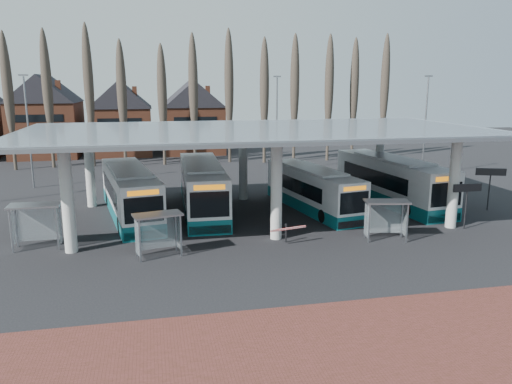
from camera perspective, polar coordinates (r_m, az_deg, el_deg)
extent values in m
plane|color=black|center=(28.69, 3.53, -6.80)|extent=(140.00, 140.00, 0.00)
cube|color=brown|center=(18.45, 14.04, -18.59)|extent=(70.00, 10.00, 0.03)
cylinder|color=silver|center=(29.68, -20.73, -0.92)|extent=(0.70, 0.70, 6.00)
cylinder|color=silver|center=(40.39, -18.48, 2.58)|extent=(0.70, 0.70, 6.00)
cylinder|color=silver|center=(30.21, 2.34, 0.11)|extent=(0.70, 0.70, 6.00)
cylinder|color=silver|center=(40.78, -1.48, 3.30)|extent=(0.70, 0.70, 6.00)
cylinder|color=silver|center=(35.11, 21.68, 0.96)|extent=(0.70, 0.70, 6.00)
cylinder|color=silver|center=(44.53, 13.91, 3.70)|extent=(0.70, 0.70, 6.00)
cube|color=gray|center=(35.03, 0.15, 7.18)|extent=(32.00, 16.00, 0.12)
cube|color=silver|center=(35.02, 0.15, 7.29)|extent=(31.50, 15.50, 0.04)
cone|color=#473D33|center=(60.94, -26.25, 9.05)|extent=(0.36, 0.36, 14.50)
ellipsoid|color=#473D33|center=(60.90, -26.41, 10.68)|extent=(1.10, 1.10, 11.02)
cone|color=#473D33|center=(60.10, -22.51, 9.35)|extent=(0.36, 0.36, 14.50)
ellipsoid|color=#473D33|center=(60.07, -22.65, 11.00)|extent=(1.10, 1.10, 11.02)
cone|color=#473D33|center=(59.52, -18.68, 9.61)|extent=(0.36, 0.36, 14.50)
ellipsoid|color=#473D33|center=(59.49, -18.80, 11.29)|extent=(1.10, 1.10, 11.02)
cone|color=#473D33|center=(59.21, -14.78, 9.84)|extent=(0.36, 0.36, 14.50)
ellipsoid|color=#473D33|center=(59.17, -14.87, 11.52)|extent=(1.10, 1.10, 11.02)
cone|color=#473D33|center=(59.16, -10.85, 10.02)|extent=(0.36, 0.36, 14.50)
ellipsoid|color=#473D33|center=(59.13, -10.92, 11.70)|extent=(1.10, 1.10, 11.02)
cone|color=#473D33|center=(59.39, -6.93, 10.16)|extent=(0.36, 0.36, 14.50)
ellipsoid|color=#473D33|center=(59.35, -6.98, 11.83)|extent=(1.10, 1.10, 11.02)
cone|color=#473D33|center=(59.88, -3.06, 10.24)|extent=(0.36, 0.36, 14.50)
ellipsoid|color=#473D33|center=(59.84, -3.08, 11.91)|extent=(1.10, 1.10, 11.02)
cone|color=#473D33|center=(60.63, 0.74, 10.28)|extent=(0.36, 0.36, 14.50)
ellipsoid|color=#473D33|center=(60.60, 0.74, 11.93)|extent=(1.10, 1.10, 11.02)
cone|color=#473D33|center=(61.64, 4.43, 10.28)|extent=(0.36, 0.36, 14.50)
ellipsoid|color=#473D33|center=(61.60, 4.45, 11.90)|extent=(1.10, 1.10, 11.02)
cone|color=#473D33|center=(62.88, 7.98, 10.24)|extent=(0.36, 0.36, 14.50)
ellipsoid|color=#473D33|center=(62.84, 8.03, 11.83)|extent=(1.10, 1.10, 11.02)
cone|color=#473D33|center=(64.34, 11.39, 10.16)|extent=(0.36, 0.36, 14.50)
ellipsoid|color=#473D33|center=(64.31, 11.46, 11.71)|extent=(1.10, 1.10, 11.02)
cone|color=#473D33|center=(66.02, 14.63, 10.06)|extent=(0.36, 0.36, 14.50)
ellipsoid|color=#473D33|center=(65.99, 14.71, 11.57)|extent=(1.10, 1.10, 11.02)
cube|color=brown|center=(71.58, -22.70, 6.64)|extent=(8.00, 10.00, 7.00)
pyramid|color=black|center=(71.34, -23.17, 12.24)|extent=(8.30, 10.30, 3.50)
cube|color=brown|center=(70.45, -15.04, 7.09)|extent=(8.00, 10.00, 7.00)
pyramid|color=black|center=(70.21, -15.37, 12.79)|extent=(8.30, 10.30, 3.50)
cube|color=brown|center=(70.60, -7.26, 7.42)|extent=(8.00, 10.00, 7.00)
pyramid|color=black|center=(70.36, -7.42, 13.11)|extent=(8.30, 10.30, 3.50)
cylinder|color=slate|center=(49.47, -24.53, 6.12)|extent=(0.16, 0.16, 10.00)
cube|color=slate|center=(49.28, -25.07, 12.01)|extent=(0.80, 0.15, 0.15)
cylinder|color=slate|center=(53.97, 2.38, 7.63)|extent=(0.16, 0.16, 10.00)
cube|color=slate|center=(53.79, 2.43, 13.06)|extent=(0.80, 0.15, 0.15)
cylinder|color=slate|center=(53.78, 18.75, 6.98)|extent=(0.16, 0.16, 10.00)
cube|color=slate|center=(53.61, 19.14, 12.41)|extent=(0.80, 0.15, 0.15)
cube|color=white|center=(36.83, -14.21, 0.19)|extent=(4.72, 12.89, 2.95)
cube|color=#0C595F|center=(37.14, -14.10, -1.95)|extent=(4.74, 12.92, 0.95)
cube|color=white|center=(36.55, -14.34, 2.53)|extent=(3.63, 7.87, 0.19)
cube|color=black|center=(37.32, -14.33, 0.51)|extent=(4.18, 9.41, 1.16)
cube|color=black|center=(30.74, -12.68, -2.00)|extent=(2.34, 0.45, 1.58)
cube|color=black|center=(42.95, -15.32, 1.97)|extent=(2.26, 0.44, 1.26)
cube|color=#D06C0B|center=(30.50, -12.77, -0.08)|extent=(1.86, 0.36, 0.32)
cube|color=black|center=(31.17, -12.55, -4.80)|extent=(2.53, 0.50, 0.53)
cylinder|color=black|center=(33.16, -15.26, -3.66)|extent=(0.46, 1.04, 1.01)
cylinder|color=black|center=(33.48, -11.13, -3.30)|extent=(0.46, 1.04, 1.01)
cylinder|color=black|center=(40.58, -16.49, -0.84)|extent=(0.46, 1.04, 1.01)
cylinder|color=black|center=(40.84, -13.10, -0.57)|extent=(0.46, 1.04, 1.01)
cube|color=white|center=(37.47, -6.16, 0.82)|extent=(3.22, 13.20, 3.06)
cube|color=#0C595F|center=(37.79, -6.11, -1.37)|extent=(3.24, 13.22, 0.98)
cube|color=white|center=(37.19, -6.22, 3.21)|extent=(2.77, 7.95, 0.20)
cube|color=black|center=(37.98, -6.23, 1.14)|extent=(3.14, 9.53, 1.20)
cube|color=black|center=(31.09, -5.31, -1.44)|extent=(2.45, 0.15, 1.64)
cube|color=black|center=(43.87, -6.77, 2.63)|extent=(2.37, 0.14, 1.31)
cube|color=#D06C0B|center=(30.85, -5.35, 0.54)|extent=(1.95, 0.12, 0.33)
cube|color=black|center=(31.53, -5.25, -4.33)|extent=(2.65, 0.17, 0.55)
cylinder|color=black|center=(33.70, -7.75, -3.04)|extent=(0.34, 1.06, 1.05)
cylinder|color=black|center=(33.88, -3.47, -2.87)|extent=(0.34, 1.06, 1.05)
cylinder|color=black|center=(41.45, -8.23, -0.16)|extent=(0.34, 1.06, 1.05)
cylinder|color=black|center=(41.60, -4.76, -0.03)|extent=(0.34, 1.06, 1.05)
cube|color=white|center=(37.93, 6.48, 0.58)|extent=(4.36, 11.74, 2.68)
cube|color=#0C595F|center=(38.21, 6.44, -1.32)|extent=(4.38, 11.76, 0.86)
cube|color=white|center=(37.67, 6.53, 2.65)|extent=(3.34, 7.17, 0.17)
cube|color=black|center=(38.32, 6.15, 0.85)|extent=(3.85, 8.57, 1.05)
cube|color=black|center=(33.11, 11.15, -1.22)|extent=(2.13, 0.42, 1.44)
cube|color=black|center=(42.94, 2.88, 2.15)|extent=(2.05, 0.41, 1.15)
cube|color=#D06C0B|center=(32.90, 11.22, 0.40)|extent=(1.69, 0.34, 0.29)
cube|color=black|center=(33.48, 11.04, -3.60)|extent=(2.30, 0.47, 0.48)
cylinder|color=black|center=(34.60, 7.65, -2.75)|extent=(0.42, 0.95, 0.92)
cylinder|color=black|center=(35.71, 10.75, -2.38)|extent=(0.42, 0.95, 0.92)
cylinder|color=black|center=(40.64, 2.84, -0.39)|extent=(0.42, 0.95, 0.92)
cylinder|color=black|center=(41.59, 5.61, -0.14)|extent=(0.42, 0.95, 0.92)
cube|color=white|center=(41.27, 15.24, 1.52)|extent=(4.21, 13.34, 3.06)
cube|color=#0C595F|center=(41.56, 15.12, -0.48)|extent=(4.24, 13.36, 0.98)
cube|color=white|center=(41.01, 15.36, 3.69)|extent=(3.36, 8.10, 0.20)
cube|color=black|center=(41.69, 14.84, 1.80)|extent=(3.85, 9.69, 1.20)
cube|color=black|center=(36.11, 20.92, -0.28)|extent=(2.44, 0.34, 1.64)
cube|color=black|center=(46.74, 10.85, 3.09)|extent=(2.36, 0.33, 1.31)
cube|color=#D06C0B|center=(35.90, 21.06, 1.43)|extent=(1.94, 0.27, 0.33)
cube|color=black|center=(36.49, 20.72, -2.79)|extent=(2.64, 0.38, 0.55)
cylinder|color=black|center=(37.52, 16.97, -1.89)|extent=(0.42, 1.08, 1.05)
cylinder|color=black|center=(39.01, 20.01, -1.57)|extent=(0.42, 1.08, 1.05)
cylinder|color=black|center=(44.09, 11.04, 0.48)|extent=(0.42, 1.08, 1.05)
cylinder|color=black|center=(45.36, 13.83, 0.68)|extent=(0.42, 1.08, 1.05)
cube|color=gray|center=(31.21, -26.19, -4.06)|extent=(0.08, 0.08, 2.53)
cube|color=gray|center=(30.70, -21.78, -3.92)|extent=(0.08, 0.08, 2.53)
cube|color=gray|center=(32.25, -25.74, -3.52)|extent=(0.08, 0.08, 2.53)
cube|color=gray|center=(31.76, -21.47, -3.37)|extent=(0.08, 0.08, 2.53)
cube|color=gray|center=(31.15, -24.02, -1.39)|extent=(2.84, 1.44, 0.10)
cube|color=silver|center=(32.02, -23.61, -3.34)|extent=(2.43, 0.06, 2.02)
cube|color=silver|center=(31.73, -26.06, -3.70)|extent=(0.05, 1.11, 2.02)
cube|color=silver|center=(31.21, -21.54, -3.55)|extent=(0.05, 1.11, 2.02)
cube|color=gray|center=(27.34, -13.13, -5.50)|extent=(0.09, 0.09, 2.34)
cube|color=gray|center=(27.82, -8.58, -5.00)|extent=(0.09, 0.09, 2.34)
cube|color=gray|center=(28.31, -13.54, -4.91)|extent=(0.09, 0.09, 2.34)
cube|color=gray|center=(28.77, -9.15, -4.43)|extent=(0.09, 0.09, 2.34)
cube|color=gray|center=(27.71, -11.19, -2.56)|extent=(2.84, 1.84, 0.09)
cube|color=silver|center=(28.55, -11.35, -4.56)|extent=(2.20, 0.52, 1.87)
cube|color=silver|center=(27.80, -13.44, -5.12)|extent=(0.26, 1.01, 1.87)
cube|color=silver|center=(28.30, -8.78, -4.61)|extent=(0.26, 1.01, 1.87)
cube|color=gray|center=(30.60, 12.81, -3.54)|extent=(0.09, 0.09, 2.37)
cube|color=gray|center=(31.20, 16.88, -3.47)|extent=(0.09, 0.09, 2.37)
cube|color=gray|center=(31.58, 12.39, -3.03)|extent=(0.09, 0.09, 2.37)
cube|color=gray|center=(32.15, 16.35, -2.97)|extent=(0.09, 0.09, 2.37)
cube|color=gray|center=(31.06, 14.74, -1.07)|extent=(2.86, 1.83, 0.09)
cube|color=silver|center=(31.88, 14.37, -2.90)|extent=(2.23, 0.50, 1.89)
cube|color=silver|center=(31.07, 12.52, -3.20)|extent=(0.25, 1.03, 1.89)
cube|color=silver|center=(31.68, 16.70, -3.13)|extent=(0.25, 1.03, 1.89)
cylinder|color=black|center=(35.35, 22.85, -1.60)|extent=(0.09, 0.09, 2.95)
cube|color=black|center=(35.08, 23.02, 0.45)|extent=(2.03, 0.14, 0.51)
cylinder|color=black|center=(41.29, 25.09, 0.22)|extent=(0.10, 0.10, 3.14)
cube|color=black|center=(41.05, 25.27, 2.10)|extent=(2.07, 0.83, 0.54)
cube|color=black|center=(30.12, 3.45, -4.69)|extent=(0.09, 0.09, 1.17)
cube|color=red|center=(29.51, 3.73, -4.19)|extent=(2.30, 0.67, 0.11)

